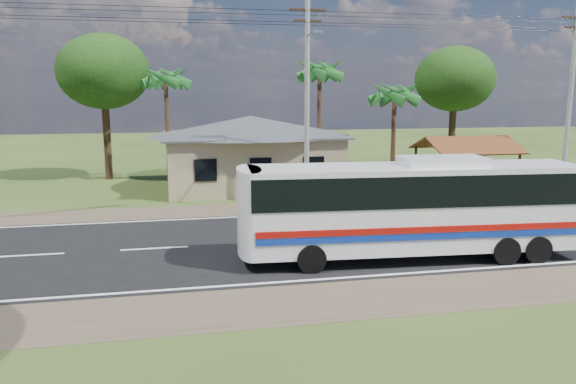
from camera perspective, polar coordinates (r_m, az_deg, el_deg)
The scene contains 14 objects.
ground at distance 22.36m, azimuth -1.78°, elevation -5.16°, with size 120.00×120.00×0.00m, color #294317.
road at distance 22.36m, azimuth -1.78°, elevation -5.14°, with size 120.00×16.00×0.03m.
house at distance 34.71m, azimuth -3.82°, elevation 4.83°, with size 12.40×10.00×5.00m.
waiting_shed at distance 34.23m, azimuth 17.66°, elevation 4.43°, with size 5.20×4.48×3.35m.
concrete_barrier at distance 31.55m, azimuth 18.39°, elevation -0.26°, with size 7.00×0.30×0.90m, color #9E9E99.
utility_poles at distance 28.43m, azimuth 1.29°, elevation 9.94°, with size 32.80×2.22×11.00m.
palm_near at distance 34.81m, azimuth 10.79°, elevation 9.75°, with size 2.80×2.80×6.70m.
palm_mid at distance 38.00m, azimuth 3.23°, elevation 12.14°, with size 2.80×2.80×8.20m.
palm_far at distance 37.25m, azimuth -12.33°, elevation 11.21°, with size 2.80×2.80×7.70m.
tree_behind_house at distance 39.50m, azimuth -18.25°, elevation 11.51°, with size 6.00×6.00×9.61m.
tree_behind_shed at distance 42.10m, azimuth 16.58°, elevation 10.91°, with size 5.60×5.60×9.02m.
coach_bus at distance 20.34m, azimuth 12.77°, elevation -0.93°, with size 11.93×3.27×3.66m.
motorcycle at distance 27.79m, azimuth 2.21°, elevation -1.19°, with size 0.55×1.58×0.83m, color black.
person at distance 29.79m, azimuth 15.40°, elevation -0.06°, with size 0.57×0.37×1.56m, color navy.
Camera 1 is at (-3.62, -21.24, 6.00)m, focal length 35.00 mm.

